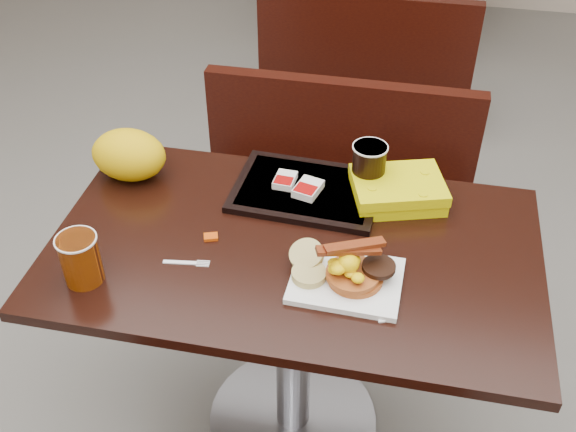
% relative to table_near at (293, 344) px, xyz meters
% --- Properties ---
extents(floor, '(6.00, 7.00, 0.01)m').
position_rel_table_near_xyz_m(floor, '(0.00, 0.00, -0.38)').
color(floor, slate).
rests_on(floor, ground).
extents(table_near, '(1.20, 0.70, 0.75)m').
position_rel_table_near_xyz_m(table_near, '(0.00, 0.00, 0.00)').
color(table_near, black).
rests_on(table_near, floor).
extents(bench_near_n, '(1.00, 0.46, 0.72)m').
position_rel_table_near_xyz_m(bench_near_n, '(0.00, 0.70, -0.02)').
color(bench_near_n, black).
rests_on(bench_near_n, floor).
extents(bench_far_s, '(1.00, 0.46, 0.72)m').
position_rel_table_near_xyz_m(bench_far_s, '(0.00, 1.90, -0.02)').
color(bench_far_s, black).
rests_on(bench_far_s, floor).
extents(platter, '(0.26, 0.20, 0.02)m').
position_rel_table_near_xyz_m(platter, '(0.14, -0.11, 0.38)').
color(platter, white).
rests_on(platter, table_near).
extents(pancake_stack, '(0.16, 0.16, 0.03)m').
position_rel_table_near_xyz_m(pancake_stack, '(0.16, -0.10, 0.40)').
color(pancake_stack, '#A94B1C').
rests_on(pancake_stack, platter).
extents(sausage_patty, '(0.09, 0.09, 0.01)m').
position_rel_table_near_xyz_m(sausage_patty, '(0.21, -0.09, 0.42)').
color(sausage_patty, black).
rests_on(sausage_patty, pancake_stack).
extents(scrambled_eggs, '(0.10, 0.09, 0.05)m').
position_rel_table_near_xyz_m(scrambled_eggs, '(0.14, -0.11, 0.44)').
color(scrambled_eggs, '#F7C004').
rests_on(scrambled_eggs, pancake_stack).
extents(bacon_strips, '(0.16, 0.12, 0.01)m').
position_rel_table_near_xyz_m(bacon_strips, '(0.14, -0.09, 0.47)').
color(bacon_strips, '#450B04').
rests_on(bacon_strips, scrambled_eggs).
extents(muffin_bottom, '(0.10, 0.10, 0.02)m').
position_rel_table_near_xyz_m(muffin_bottom, '(0.06, -0.12, 0.40)').
color(muffin_bottom, tan).
rests_on(muffin_bottom, platter).
extents(muffin_top, '(0.10, 0.10, 0.05)m').
position_rel_table_near_xyz_m(muffin_top, '(0.04, -0.07, 0.41)').
color(muffin_top, tan).
rests_on(muffin_top, platter).
extents(coffee_cup_near, '(0.09, 0.09, 0.12)m').
position_rel_table_near_xyz_m(coffee_cup_near, '(-0.45, -0.21, 0.44)').
color(coffee_cup_near, '#9A4005').
rests_on(coffee_cup_near, table_near).
extents(fork, '(0.11, 0.04, 0.00)m').
position_rel_table_near_xyz_m(fork, '(-0.26, -0.12, 0.38)').
color(fork, white).
rests_on(fork, table_near).
extents(knife, '(0.07, 0.18, 0.00)m').
position_rel_table_near_xyz_m(knife, '(0.21, -0.12, 0.38)').
color(knife, white).
rests_on(knife, table_near).
extents(condiment_syrup, '(0.04, 0.04, 0.01)m').
position_rel_table_near_xyz_m(condiment_syrup, '(-0.21, -0.02, 0.38)').
color(condiment_syrup, '#BE3F08').
rests_on(condiment_syrup, table_near).
extents(condiment_ketchup, '(0.05, 0.04, 0.01)m').
position_rel_table_near_xyz_m(condiment_ketchup, '(-0.06, 0.12, 0.38)').
color(condiment_ketchup, '#8C0504').
rests_on(condiment_ketchup, table_near).
extents(tray, '(0.40, 0.29, 0.02)m').
position_rel_table_near_xyz_m(tray, '(-0.01, 0.21, 0.38)').
color(tray, black).
rests_on(tray, table_near).
extents(hashbrown_sleeve_left, '(0.06, 0.08, 0.02)m').
position_rel_table_near_xyz_m(hashbrown_sleeve_left, '(-0.07, 0.22, 0.40)').
color(hashbrown_sleeve_left, silver).
rests_on(hashbrown_sleeve_left, tray).
extents(hashbrown_sleeve_right, '(0.08, 0.10, 0.02)m').
position_rel_table_near_xyz_m(hashbrown_sleeve_right, '(-0.00, 0.20, 0.40)').
color(hashbrown_sleeve_right, silver).
rests_on(hashbrown_sleeve_right, tray).
extents(coffee_cup_far, '(0.10, 0.10, 0.12)m').
position_rel_table_near_xyz_m(coffee_cup_far, '(0.15, 0.26, 0.45)').
color(coffee_cup_far, black).
rests_on(coffee_cup_far, tray).
extents(clamshell, '(0.28, 0.24, 0.06)m').
position_rel_table_near_xyz_m(clamshell, '(0.23, 0.23, 0.41)').
color(clamshell, '#CFC503').
rests_on(clamshell, table_near).
extents(paper_bag, '(0.24, 0.21, 0.14)m').
position_rel_table_near_xyz_m(paper_bag, '(-0.50, 0.19, 0.45)').
color(paper_bag, '#D09006').
rests_on(paper_bag, table_near).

